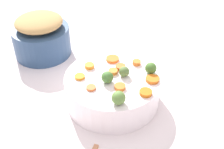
{
  "coord_description": "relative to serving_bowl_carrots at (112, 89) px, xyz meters",
  "views": [
    {
      "loc": [
        0.36,
        0.51,
        0.63
      ],
      "look_at": [
        0.0,
        -0.04,
        0.12
      ],
      "focal_mm": 46.28,
      "sensor_mm": 36.0,
      "label": 1
    }
  ],
  "objects": [
    {
      "name": "carrot_slice_4",
      "position": [
        -0.04,
        0.11,
        0.05
      ],
      "size": [
        0.05,
        0.05,
        0.01
      ],
      "primitive_type": "cylinder",
      "rotation": [
        0.0,
        0.0,
        5.73
      ],
      "color": "orange",
      "rests_on": "serving_bowl_carrots"
    },
    {
      "name": "carrot_slice_6",
      "position": [
        -0.01,
        -0.02,
        0.05
      ],
      "size": [
        0.04,
        0.04,
        0.01
      ],
      "primitive_type": "cylinder",
      "rotation": [
        0.0,
        0.0,
        2.17
      ],
      "color": "orange",
      "rests_on": "serving_bowl_carrots"
    },
    {
      "name": "brussels_sprout_2",
      "position": [
        0.02,
        0.01,
        0.06
      ],
      "size": [
        0.03,
        0.03,
        0.03
      ],
      "primitive_type": "sphere",
      "color": "#487735",
      "rests_on": "serving_bowl_carrots"
    },
    {
      "name": "carrot_slice_1",
      "position": [
        -0.09,
        0.08,
        0.05
      ],
      "size": [
        0.05,
        0.05,
        0.01
      ],
      "primitive_type": "cylinder",
      "rotation": [
        0.0,
        0.0,
        6.03
      ],
      "color": "orange",
      "rests_on": "serving_bowl_carrots"
    },
    {
      "name": "carrot_slice_2",
      "position": [
        -0.04,
        -0.02,
        0.05
      ],
      "size": [
        0.04,
        0.04,
        0.01
      ],
      "primitive_type": "cylinder",
      "rotation": [
        0.0,
        0.0,
        4.22
      ],
      "color": "orange",
      "rests_on": "serving_bowl_carrots"
    },
    {
      "name": "carrot_slice_5",
      "position": [
        -0.05,
        -0.07,
        0.05
      ],
      "size": [
        0.06,
        0.06,
        0.01
      ],
      "primitive_type": "cylinder",
      "rotation": [
        0.0,
        0.0,
        3.89
      ],
      "color": "orange",
      "rests_on": "serving_bowl_carrots"
    },
    {
      "name": "carrot_slice_3",
      "position": [
        0.01,
        0.05,
        0.05
      ],
      "size": [
        0.04,
        0.04,
        0.01
      ],
      "primitive_type": "cylinder",
      "rotation": [
        0.0,
        0.0,
        0.54
      ],
      "color": "orange",
      "rests_on": "serving_bowl_carrots"
    },
    {
      "name": "carrot_slice_7",
      "position": [
        0.03,
        -0.08,
        0.05
      ],
      "size": [
        0.04,
        0.04,
        0.01
      ],
      "primitive_type": "cylinder",
      "rotation": [
        0.0,
        0.0,
        5.46
      ],
      "color": "orange",
      "rests_on": "serving_bowl_carrots"
    },
    {
      "name": "serving_bowl_carrots",
      "position": [
        0.0,
        0.0,
        0.0
      ],
      "size": [
        0.28,
        0.28,
        0.09
      ],
      "primitive_type": "cylinder",
      "color": "white",
      "rests_on": "tabletop"
    },
    {
      "name": "brussels_sprout_3",
      "position": [
        0.05,
        0.1,
        0.06
      ],
      "size": [
        0.04,
        0.04,
        0.04
      ],
      "primitive_type": "sphere",
      "color": "#5E843C",
      "rests_on": "serving_bowl_carrots"
    },
    {
      "name": "brussels_sprout_1",
      "position": [
        -0.03,
        0.01,
        0.06
      ],
      "size": [
        0.03,
        0.03,
        0.03
      ],
      "primitive_type": "sphere",
      "color": "#5B793E",
      "rests_on": "serving_bowl_carrots"
    },
    {
      "name": "stuffing_mound",
      "position": [
        0.07,
        -0.36,
        0.09
      ],
      "size": [
        0.17,
        0.17,
        0.05
      ],
      "primitive_type": "ellipsoid",
      "color": "tan",
      "rests_on": "metal_pot"
    },
    {
      "name": "carrot_slice_8",
      "position": [
        0.08,
        -0.05,
        0.05
      ],
      "size": [
        0.04,
        0.04,
        0.01
      ],
      "primitive_type": "cylinder",
      "rotation": [
        0.0,
        0.0,
        4.4
      ],
      "color": "orange",
      "rests_on": "serving_bowl_carrots"
    },
    {
      "name": "tabletop",
      "position": [
        -0.0,
        0.04,
        -0.06
      ],
      "size": [
        2.4,
        2.4,
        0.02
      ],
      "primitive_type": "cube",
      "color": "white",
      "rests_on": "ground"
    },
    {
      "name": "carrot_slice_0",
      "position": [
        0.08,
        0.01,
        0.05
      ],
      "size": [
        0.04,
        0.04,
        0.01
      ],
      "primitive_type": "cylinder",
      "rotation": [
        0.0,
        0.0,
        5.34
      ],
      "color": "orange",
      "rests_on": "serving_bowl_carrots"
    },
    {
      "name": "metal_pot",
      "position": [
        0.07,
        -0.36,
        0.01
      ],
      "size": [
        0.21,
        0.21,
        0.11
      ],
      "primitive_type": "cylinder",
      "color": "navy",
      "rests_on": "tabletop"
    },
    {
      "name": "carrot_slice_9",
      "position": [
        -0.1,
        -0.01,
        0.05
      ],
      "size": [
        0.04,
        0.04,
        0.01
      ],
      "primitive_type": "cylinder",
      "rotation": [
        0.0,
        0.0,
        3.87
      ],
      "color": "orange",
      "rests_on": "serving_bowl_carrots"
    },
    {
      "name": "brussels_sprout_0",
      "position": [
        -0.11,
        0.04,
        0.06
      ],
      "size": [
        0.03,
        0.03,
        0.03
      ],
      "primitive_type": "sphere",
      "color": "#48742D",
      "rests_on": "serving_bowl_carrots"
    }
  ]
}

